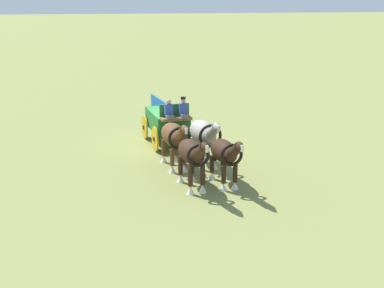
{
  "coord_description": "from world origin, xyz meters",
  "views": [
    {
      "loc": [
        26.61,
        -1.96,
        7.68
      ],
      "look_at": [
        4.41,
        0.69,
        1.2
      ],
      "focal_mm": 53.18,
      "sensor_mm": 36.0,
      "label": 1
    }
  ],
  "objects": [
    {
      "name": "ground_plane",
      "position": [
        0.0,
        0.0,
        0.0
      ],
      "size": [
        220.0,
        220.0,
        0.0
      ],
      "primitive_type": "plane",
      "color": "olive"
    },
    {
      "name": "show_wagon",
      "position": [
        0.18,
        0.03,
        1.11
      ],
      "size": [
        5.8,
        2.39,
        2.59
      ],
      "color": "#236B2D",
      "rests_on": "ground"
    },
    {
      "name": "draft_horse_rear_near",
      "position": [
        3.57,
        1.29,
        1.37
      ],
      "size": [
        3.22,
        1.34,
        2.24
      ],
      "color": "#9E998E",
      "rests_on": "ground"
    },
    {
      "name": "draft_horse_rear_off",
      "position": [
        3.81,
        0.01,
        1.36
      ],
      "size": [
        3.11,
        1.28,
        2.23
      ],
      "color": "brown",
      "rests_on": "ground"
    },
    {
      "name": "draft_horse_lead_near",
      "position": [
        6.16,
        1.75,
        1.29
      ],
      "size": [
        2.98,
        1.18,
        2.15
      ],
      "color": "#331E14",
      "rests_on": "ground"
    },
    {
      "name": "draft_horse_lead_off",
      "position": [
        6.38,
        0.47,
        1.36
      ],
      "size": [
        2.99,
        1.2,
        2.24
      ],
      "color": "#331E14",
      "rests_on": "ground"
    },
    {
      "name": "sponsor_banner",
      "position": [
        -5.39,
        -0.04,
        0.55
      ],
      "size": [
        3.12,
        0.81,
        1.1
      ],
      "primitive_type": "cube",
      "rotation": [
        0.0,
        0.0,
        0.24
      ],
      "color": "#1959B2",
      "rests_on": "ground"
    }
  ]
}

